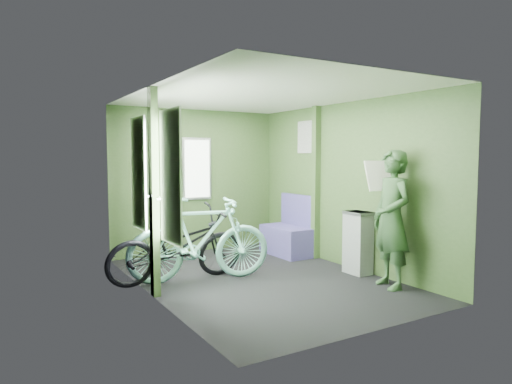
% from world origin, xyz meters
% --- Properties ---
extents(room, '(4.00, 4.02, 2.31)m').
position_xyz_m(room, '(-0.04, 0.04, 1.44)').
color(room, black).
rests_on(room, ground).
extents(bicycle_black, '(1.76, 0.78, 1.02)m').
position_xyz_m(bicycle_black, '(-0.95, 0.39, 0.00)').
color(bicycle_black, black).
rests_on(bicycle_black, ground).
extents(bicycle_mint, '(1.87, 0.95, 1.11)m').
position_xyz_m(bicycle_mint, '(-0.70, 0.27, 0.00)').
color(bicycle_mint, '#76BFB1').
rests_on(bicycle_mint, ground).
extents(passenger, '(0.52, 0.75, 1.63)m').
position_xyz_m(passenger, '(1.14, -1.10, 0.82)').
color(passenger, '#2D4C29').
rests_on(passenger, ground).
extents(waste_box, '(0.24, 0.34, 0.83)m').
position_xyz_m(waste_box, '(1.26, -0.42, 0.41)').
color(waste_box, gray).
rests_on(waste_box, ground).
extents(bench_seat, '(0.50, 0.90, 0.94)m').
position_xyz_m(bench_seat, '(1.15, 1.02, 0.28)').
color(bench_seat, navy).
rests_on(bench_seat, ground).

